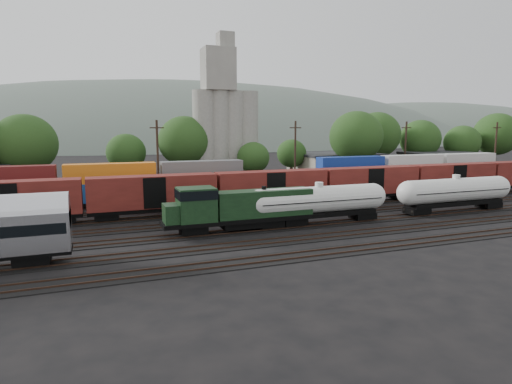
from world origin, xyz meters
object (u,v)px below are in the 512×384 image
object	(u,v)px
tank_car_a	(319,201)
grain_silo	(225,125)
green_locomotive	(237,207)
orange_locomotive	(188,191)

from	to	relation	value
tank_car_a	grain_silo	xyz separation A→B (m)	(1.37, 41.00, 8.56)
green_locomotive	orange_locomotive	size ratio (longest dim) A/B	1.08
tank_car_a	grain_silo	bearing A→B (deg)	88.09
green_locomotive	grain_silo	size ratio (longest dim) A/B	0.60
green_locomotive	tank_car_a	distance (m)	9.65
tank_car_a	green_locomotive	bearing A→B (deg)	180.00
green_locomotive	orange_locomotive	distance (m)	15.14
orange_locomotive	grain_silo	distance (m)	30.44
orange_locomotive	grain_silo	bearing A→B (deg)	63.32
green_locomotive	orange_locomotive	xyz separation A→B (m)	(-2.04, 15.00, -0.30)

